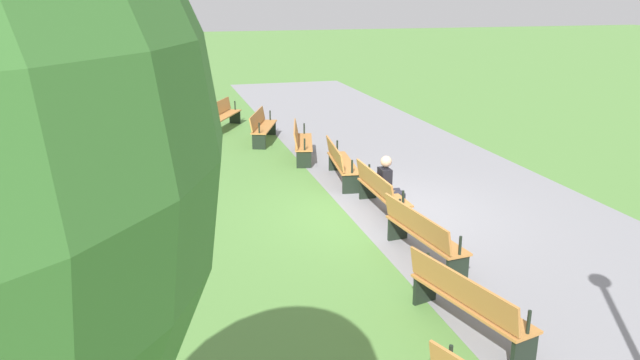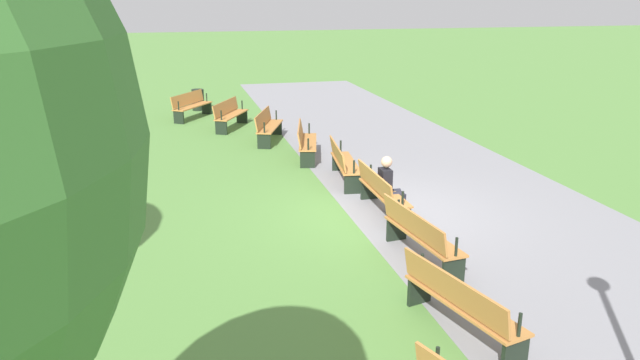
% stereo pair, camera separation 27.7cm
% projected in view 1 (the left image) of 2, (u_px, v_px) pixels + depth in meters
% --- Properties ---
extents(ground_plane, '(120.00, 120.00, 0.00)m').
position_uv_depth(ground_plane, '(383.00, 213.00, 11.98)').
color(ground_plane, '#54843D').
extents(path_paving, '(36.57, 5.32, 0.01)m').
position_uv_depth(path_paving, '(471.00, 204.00, 12.47)').
color(path_paving, gray).
rests_on(path_paving, ground).
extents(bench_0, '(1.86, 1.48, 0.89)m').
position_uv_depth(bench_0, '(183.00, 106.00, 20.70)').
color(bench_0, '#B27538').
rests_on(bench_0, ground).
extents(bench_1, '(1.94, 1.31, 0.89)m').
position_uv_depth(bench_1, '(223.00, 114.00, 19.22)').
color(bench_1, '#B27538').
rests_on(bench_1, ground).
extents(bench_2, '(1.98, 1.12, 0.89)m').
position_uv_depth(bench_2, '(262.00, 126.00, 17.57)').
color(bench_2, '#B27538').
rests_on(bench_2, ground).
extents(bench_3, '(1.99, 0.92, 0.89)m').
position_uv_depth(bench_3, '(301.00, 141.00, 15.77)').
color(bench_3, '#B27538').
rests_on(bench_3, ground).
extents(bench_4, '(1.98, 0.70, 0.89)m').
position_uv_depth(bench_4, '(340.00, 162.00, 13.84)').
color(bench_4, '#B27538').
rests_on(bench_4, ground).
extents(bench_5, '(1.94, 0.47, 0.89)m').
position_uv_depth(bench_5, '(380.00, 190.00, 11.82)').
color(bench_5, '#B27538').
rests_on(bench_5, ground).
extents(bench_6, '(1.98, 0.70, 0.89)m').
position_uv_depth(bench_6, '(422.00, 233.00, 9.72)').
color(bench_6, '#B27538').
rests_on(bench_6, ground).
extents(bench_7, '(1.99, 0.92, 0.89)m').
position_uv_depth(bench_7, '(467.00, 300.00, 7.60)').
color(bench_7, '#B27538').
rests_on(bench_7, ground).
extents(person_seated, '(0.32, 0.52, 1.20)m').
position_uv_depth(person_seated, '(389.00, 183.00, 11.74)').
color(person_seated, black).
rests_on(person_seated, ground).
extents(trash_bin, '(0.45, 0.45, 0.78)m').
position_uv_depth(trash_bin, '(190.00, 100.00, 22.23)').
color(trash_bin, black).
rests_on(trash_bin, ground).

